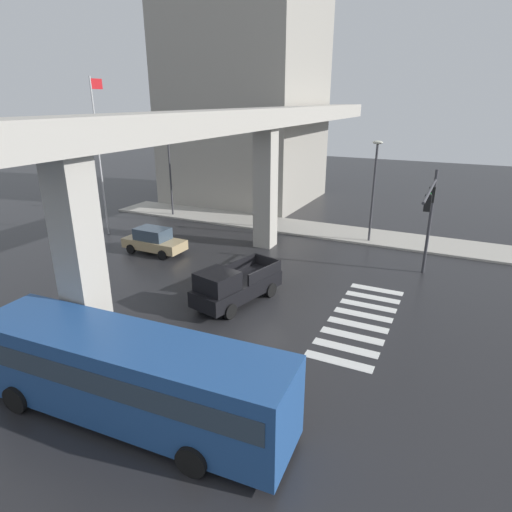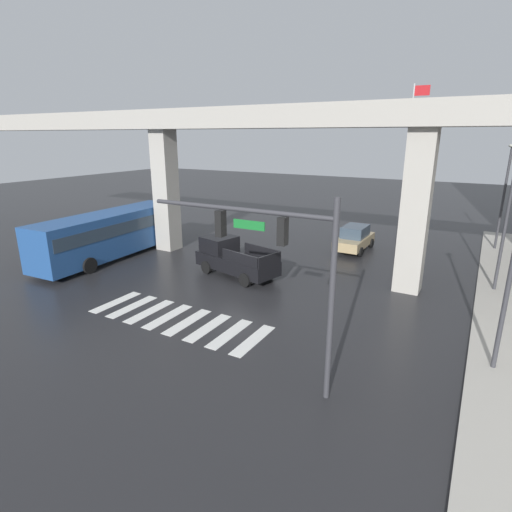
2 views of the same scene
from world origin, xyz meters
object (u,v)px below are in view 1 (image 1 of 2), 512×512
Objects in this scene: sedan_tan at (154,241)px; street_lamp_mid_block at (265,172)px; city_bus at (129,373)px; street_lamp_far_north at (170,165)px; street_lamp_near_corner at (374,180)px; traffic_signal_mast at (430,208)px; pickup_truck at (234,286)px; flagpole at (99,148)px.

street_lamp_mid_block is at bearing -26.12° from sedan_tan.
city_bus is 26.53m from street_lamp_far_north.
sedan_tan is 0.60× the size of street_lamp_near_corner.
street_lamp_mid_block is (22.04, 5.46, 2.83)m from city_bus.
sedan_tan is at bearing 98.34° from traffic_signal_mast.
pickup_truck is at bearing -134.48° from street_lamp_far_north.
traffic_signal_mast is at bearing -49.61° from pickup_truck.
street_lamp_mid_block reaches higher than traffic_signal_mast.
street_lamp_far_north is (13.20, 13.44, 3.57)m from pickup_truck.
sedan_tan is at bearing 62.26° from pickup_truck.
street_lamp_far_north is 7.02m from flagpole.
street_lamp_mid_block is (8.65, -4.24, 3.70)m from sedan_tan.
sedan_tan is 10.56m from street_lamp_far_north.
street_lamp_near_corner is 19.93m from flagpole.
street_lamp_far_north is at bearing 74.11° from traffic_signal_mast.
pickup_truck is at bearing 6.84° from city_bus.
flagpole is (-6.63, 1.22, 1.96)m from street_lamp_far_north.
flagpole reaches higher than street_lamp_mid_block.
street_lamp_mid_block is at bearing -90.00° from street_lamp_far_north.
street_lamp_mid_block and street_lamp_far_north have the same top height.
street_lamp_far_north reaches higher than traffic_signal_mast.
city_bus reaches higher than sedan_tan.
sedan_tan is (4.54, 8.64, -0.14)m from pickup_truck.
flagpole is (6.57, 14.66, 5.53)m from pickup_truck.
street_lamp_near_corner is (13.20, -4.04, 3.57)m from pickup_truck.
city_bus is 1.51× the size of street_lamp_mid_block.
traffic_signal_mast is 0.57× the size of flagpole.
pickup_truck is 19.17m from street_lamp_far_north.
street_lamp_far_north is at bearing 90.00° from street_lamp_mid_block.
flagpole reaches higher than city_bus.
flagpole is at bearing 71.42° from sedan_tan.
flagpole is at bearing 169.55° from street_lamp_far_north.
street_lamp_near_corner is at bearing -17.01° from pickup_truck.
traffic_signal_mast is at bearing -88.86° from flagpole.
city_bus is 1.68× the size of traffic_signal_mast.
flagpole is at bearing 65.87° from pickup_truck.
traffic_signal_mast is 0.90× the size of street_lamp_far_north.
street_lamp_mid_block is (0.00, 8.44, 0.00)m from street_lamp_near_corner.
traffic_signal_mast reaches higher than pickup_truck.
street_lamp_far_north reaches higher than pickup_truck.
sedan_tan is 10.32m from street_lamp_mid_block.
street_lamp_near_corner is 17.47m from street_lamp_far_north.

